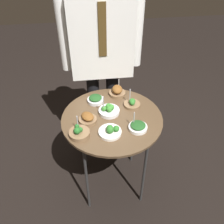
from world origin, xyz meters
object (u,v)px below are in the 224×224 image
Objects in this scene: bowl_spinach_front_left at (95,99)px; bowl_roast_back_left at (88,118)px; bowl_spinach_far_rim at (138,127)px; waiter_figure at (101,45)px; serving_cart at (112,123)px; bowl_roast_back_right at (117,91)px; bowl_broccoli_mid_right at (109,110)px; bowl_broccoli_center at (110,131)px; bowl_broccoli_front_center at (132,103)px; bowl_broccoli_mid_left at (79,133)px.

bowl_spinach_front_left is 0.23m from bowl_roast_back_left.
bowl_spinach_far_rim is 0.99× the size of bowl_roast_back_left.
waiter_figure reaches higher than bowl_spinach_front_left.
serving_cart is 0.29m from bowl_roast_back_right.
bowl_spinach_far_rim is at bearing -48.09° from bowl_broccoli_mid_right.
waiter_figure is at bearing 89.12° from bowl_broccoli_center.
bowl_broccoli_center is 0.33m from bowl_broccoli_front_center.
bowl_spinach_front_left reaches higher than serving_cart.
bowl_broccoli_mid_right is 1.03× the size of bowl_broccoli_center.
bowl_spinach_front_left is (-0.25, 0.33, 0.00)m from bowl_spinach_far_rim.
bowl_spinach_front_left is (-0.17, -0.07, -0.01)m from bowl_roast_back_right.
bowl_broccoli_mid_left reaches higher than bowl_spinach_far_rim.
bowl_broccoli_mid_left is at bearing -178.52° from bowl_spinach_far_rim.
bowl_roast_back_right reaches higher than bowl_broccoli_center.
waiter_figure reaches higher than bowl_broccoli_mid_left.
bowl_broccoli_mid_left is (-0.23, -0.15, 0.08)m from serving_cart.
bowl_broccoli_mid_left is 0.72m from waiter_figure.
bowl_spinach_far_rim is 0.71m from waiter_figure.
bowl_broccoli_mid_right is 0.17m from bowl_roast_back_left.
bowl_roast_back_right is (0.07, 0.27, 0.08)m from serving_cart.
serving_cart is 0.44× the size of waiter_figure.
serving_cart is 0.21m from bowl_broccoli_front_center.
bowl_roast_back_right is at bearing 101.29° from bowl_spinach_far_rim.
bowl_broccoli_center reaches higher than serving_cart.
bowl_spinach_far_rim is (0.16, -0.14, 0.07)m from serving_cart.
bowl_spinach_front_left is 0.28m from bowl_broccoli_front_center.
bowl_broccoli_center is at bearing -173.88° from bowl_spinach_far_rim.
bowl_broccoli_center is at bearing -125.64° from bowl_broccoli_front_center.
bowl_spinach_front_left is at bearing 69.01° from bowl_broccoli_mid_left.
bowl_broccoli_mid_left is at bearing -137.33° from bowl_broccoli_mid_right.
waiter_figure reaches higher than bowl_spinach_far_rim.
waiter_figure reaches higher than bowl_broccoli_mid_right.
serving_cart is at bearing -87.53° from waiter_figure.
bowl_broccoli_center is (-0.11, -0.42, -0.01)m from bowl_roast_back_right.
serving_cart is at bearing 138.66° from bowl_spinach_far_rim.
bowl_broccoli_mid_left reaches higher than bowl_broccoli_front_center.
bowl_roast_back_left is (-0.32, 0.12, 0.01)m from bowl_spinach_far_rim.
bowl_spinach_far_rim reaches higher than bowl_roast_back_left.
bowl_roast_back_right is 0.51m from bowl_broccoli_mid_left.
waiter_figure is at bearing 71.22° from bowl_broccoli_mid_left.
bowl_roast_back_right is 0.43m from bowl_broccoli_center.
bowl_roast_back_right is at bearing 53.29° from bowl_broccoli_mid_left.
bowl_roast_back_left is at bearing -158.28° from bowl_broccoli_front_center.
bowl_roast_back_left is (-0.07, -0.22, 0.01)m from bowl_spinach_front_left.
bowl_roast_back_right is 0.93× the size of bowl_broccoli_mid_left.
bowl_broccoli_center is 0.70m from waiter_figure.
bowl_spinach_front_left is 0.81× the size of bowl_broccoli_center.
bowl_broccoli_front_center is (0.33, 0.13, -0.00)m from bowl_roast_back_left.
bowl_roast_back_left reaches higher than bowl_spinach_front_left.
bowl_broccoli_mid_left is at bearing -110.99° from bowl_spinach_front_left.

